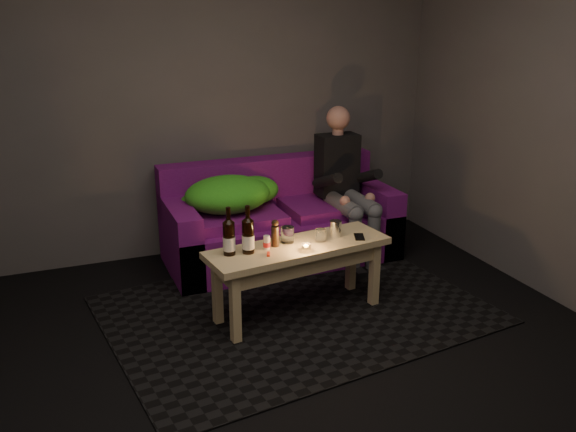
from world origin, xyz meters
name	(u,v)px	position (x,y,z in m)	size (l,w,h in m)	color
floor	(317,388)	(0.00, 0.00, 0.00)	(4.50, 4.50, 0.00)	black
room	(286,72)	(0.00, 0.47, 1.64)	(4.50, 4.50, 4.50)	silver
rug	(295,310)	(0.23, 0.88, 0.01)	(2.45, 1.79, 0.01)	black
sofa	(279,225)	(0.47, 1.81, 0.29)	(1.84, 0.83, 0.79)	#5F0D62
green_blanket	(231,194)	(0.07, 1.81, 0.60)	(0.81, 0.55, 0.28)	#2F9A1C
person	(345,182)	(0.99, 1.66, 0.64)	(0.33, 0.76, 1.23)	black
coffee_table	(298,257)	(0.23, 0.83, 0.41)	(1.27, 0.55, 0.50)	tan
beer_bottle_a	(229,237)	(-0.23, 0.84, 0.62)	(0.08, 0.08, 0.31)	black
beer_bottle_b	(248,236)	(-0.11, 0.82, 0.62)	(0.08, 0.08, 0.31)	black
salt_shaker	(267,242)	(0.01, 0.84, 0.55)	(0.04, 0.04, 0.09)	silver
pepper_mill	(275,236)	(0.08, 0.86, 0.57)	(0.05, 0.05, 0.14)	black
tumbler_back	(287,235)	(0.18, 0.90, 0.55)	(0.09, 0.09, 0.11)	white
tealight	(306,247)	(0.24, 0.72, 0.52)	(0.06, 0.06, 0.04)	white
tumbler_front	(321,235)	(0.39, 0.83, 0.55)	(0.07, 0.07, 0.09)	white
steel_cup	(335,229)	(0.52, 0.88, 0.56)	(0.08, 0.08, 0.11)	silver
smartphone	(359,237)	(0.66, 0.80, 0.51)	(0.06, 0.13, 0.01)	black
red_lighter	(268,254)	(-0.01, 0.74, 0.51)	(0.02, 0.06, 0.01)	red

